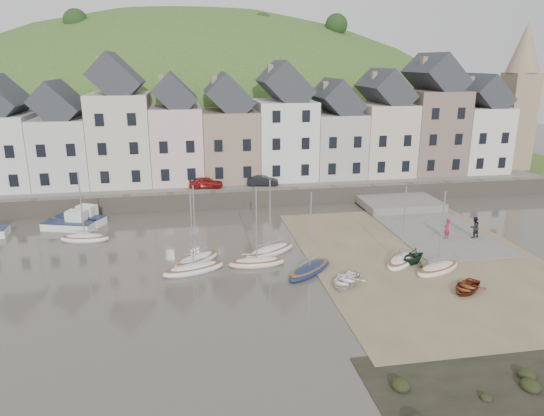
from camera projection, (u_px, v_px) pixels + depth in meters
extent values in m
plane|color=#433E35|center=(286.00, 269.00, 37.07)|extent=(160.00, 160.00, 0.00)
cube|color=#345622|center=(239.00, 170.00, 67.10)|extent=(90.00, 30.00, 1.50)
cube|color=slate|center=(250.00, 184.00, 56.01)|extent=(70.00, 7.00, 0.10)
cube|color=slate|center=(254.00, 198.00, 52.88)|extent=(70.00, 1.20, 1.80)
cube|color=#726245|center=(424.00, 259.00, 38.86)|extent=(18.00, 26.00, 0.06)
cube|color=slate|center=(425.00, 224.00, 47.06)|extent=(8.00, 18.00, 0.12)
ellipsoid|color=#345622|center=(200.00, 235.00, 98.05)|extent=(134.40, 84.00, 84.00)
cylinder|color=#382619|center=(78.00, 39.00, 73.74)|extent=(0.50, 0.50, 3.00)
sphere|color=#213D19|center=(76.00, 21.00, 73.04)|extent=(3.60, 3.60, 3.60)
cylinder|color=#382619|center=(174.00, 41.00, 79.81)|extent=(0.50, 0.50, 3.00)
sphere|color=#213D19|center=(173.00, 24.00, 79.10)|extent=(3.60, 3.60, 3.60)
cylinder|color=#382619|center=(262.00, 41.00, 80.21)|extent=(0.50, 0.50, 3.00)
sphere|color=#213D19|center=(262.00, 24.00, 79.50)|extent=(3.60, 3.60, 3.60)
cylinder|color=#382619|center=(336.00, 41.00, 81.23)|extent=(0.50, 0.50, 3.00)
sphere|color=#213D19|center=(336.00, 25.00, 80.52)|extent=(3.60, 3.60, 3.60)
cube|color=silver|center=(8.00, 151.00, 53.95)|extent=(6.00, 8.00, 8.00)
cube|color=silver|center=(66.00, 152.00, 54.99)|extent=(5.80, 8.00, 7.50)
cube|color=gray|center=(44.00, 90.00, 52.86)|extent=(0.60, 0.90, 1.40)
cube|color=beige|center=(122.00, 139.00, 55.64)|extent=(6.40, 8.00, 10.00)
cube|color=gray|center=(100.00, 63.00, 53.05)|extent=(0.60, 0.90, 1.40)
cube|color=beige|center=(177.00, 144.00, 56.84)|extent=(5.60, 8.00, 8.50)
cube|color=gray|center=(161.00, 81.00, 54.61)|extent=(0.60, 0.90, 1.40)
cube|color=gray|center=(230.00, 145.00, 57.88)|extent=(6.20, 8.00, 8.00)
cube|color=gray|center=(214.00, 82.00, 55.61)|extent=(0.60, 0.90, 1.40)
cube|color=silver|center=(284.00, 139.00, 58.80)|extent=(6.60, 8.00, 9.00)
cube|color=gray|center=(270.00, 71.00, 56.31)|extent=(0.60, 0.90, 1.40)
cube|color=#B1ABA2|center=(335.00, 144.00, 60.03)|extent=(5.80, 8.00, 7.50)
cube|color=gray|center=(325.00, 88.00, 57.91)|extent=(0.60, 0.90, 1.40)
cube|color=beige|center=(382.00, 139.00, 60.86)|extent=(6.00, 8.00, 8.50)
cube|color=gray|center=(374.00, 77.00, 58.56)|extent=(0.60, 0.90, 1.40)
cube|color=#7A6458|center=(430.00, 131.00, 61.67)|extent=(6.40, 8.00, 10.00)
cube|color=gray|center=(424.00, 62.00, 59.08)|extent=(0.60, 0.90, 1.40)
cube|color=silver|center=(475.00, 138.00, 62.96)|extent=(5.80, 8.00, 8.00)
cube|color=gray|center=(470.00, 82.00, 60.76)|extent=(0.60, 0.90, 1.40)
cube|color=#997F60|center=(515.00, 122.00, 63.28)|extent=(3.50, 3.50, 12.00)
cone|color=#997F60|center=(526.00, 47.00, 60.73)|extent=(4.00, 4.00, 6.00)
ellipsoid|color=white|center=(85.00, 239.00, 42.85)|extent=(4.31, 2.06, 0.84)
ellipsoid|color=brown|center=(85.00, 236.00, 42.78)|extent=(3.96, 1.88, 0.20)
cylinder|color=#B2B5B7|center=(81.00, 204.00, 41.97)|extent=(0.10, 0.10, 5.60)
cylinder|color=#B2B5B7|center=(84.00, 230.00, 42.63)|extent=(2.27, 0.40, 0.08)
ellipsoid|color=white|center=(196.00, 260.00, 38.15)|extent=(4.14, 3.82, 0.84)
ellipsoid|color=brown|center=(196.00, 258.00, 38.09)|extent=(3.80, 3.50, 0.20)
cylinder|color=#B2B5B7|center=(194.00, 222.00, 37.27)|extent=(0.10, 0.10, 5.60)
cylinder|color=#B2B5B7|center=(196.00, 251.00, 37.94)|extent=(1.80, 1.53, 0.08)
ellipsoid|color=beige|center=(257.00, 263.00, 37.70)|extent=(4.31, 1.55, 0.84)
ellipsoid|color=brown|center=(257.00, 260.00, 37.64)|extent=(3.96, 1.41, 0.20)
cylinder|color=#B2B5B7|center=(256.00, 224.00, 36.83)|extent=(0.10, 0.10, 5.60)
cylinder|color=#B2B5B7|center=(257.00, 254.00, 37.49)|extent=(2.36, 0.11, 0.08)
ellipsoid|color=white|center=(194.00, 269.00, 36.50)|extent=(4.92, 2.93, 0.84)
ellipsoid|color=brown|center=(194.00, 267.00, 36.43)|extent=(4.52, 2.68, 0.20)
cylinder|color=#B2B5B7|center=(192.00, 229.00, 35.62)|extent=(0.10, 0.10, 5.60)
cylinder|color=#B2B5B7|center=(193.00, 260.00, 36.28)|extent=(2.47, 0.91, 0.08)
ellipsoid|color=white|center=(270.00, 251.00, 39.97)|extent=(4.90, 3.76, 0.84)
ellipsoid|color=brown|center=(270.00, 249.00, 39.91)|extent=(4.50, 3.44, 0.20)
cylinder|color=#B2B5B7|center=(270.00, 215.00, 39.09)|extent=(0.10, 0.10, 5.60)
cylinder|color=#B2B5B7|center=(270.00, 243.00, 39.76)|extent=(2.31, 1.43, 0.08)
ellipsoid|color=#152243|center=(310.00, 270.00, 36.37)|extent=(4.62, 4.41, 0.84)
ellipsoid|color=brown|center=(310.00, 267.00, 36.31)|extent=(4.24, 4.04, 0.20)
cylinder|color=#B2B5B7|center=(310.00, 230.00, 35.49)|extent=(0.10, 0.10, 5.60)
cylinder|color=#B2B5B7|center=(310.00, 261.00, 36.16)|extent=(2.04, 1.88, 0.08)
ellipsoid|color=white|center=(401.00, 262.00, 37.94)|extent=(3.85, 3.87, 0.84)
ellipsoid|color=brown|center=(401.00, 259.00, 37.88)|extent=(3.53, 3.54, 0.20)
cylinder|color=#B2B5B7|center=(404.00, 223.00, 37.07)|extent=(0.10, 0.10, 5.60)
cylinder|color=#B2B5B7|center=(402.00, 252.00, 37.73)|extent=(1.59, 1.60, 0.08)
ellipsoid|color=beige|center=(438.00, 269.00, 36.56)|extent=(4.46, 3.15, 0.84)
ellipsoid|color=brown|center=(438.00, 266.00, 36.49)|extent=(4.10, 2.88, 0.20)
cylinder|color=#B2B5B7|center=(442.00, 229.00, 35.68)|extent=(0.10, 0.10, 5.60)
cylinder|color=#B2B5B7|center=(439.00, 260.00, 36.34)|extent=(2.14, 1.06, 0.08)
cube|color=white|center=(69.00, 226.00, 45.69)|extent=(5.00, 3.04, 0.70)
cube|color=#152243|center=(69.00, 222.00, 45.59)|extent=(4.93, 3.06, 0.08)
cube|color=white|center=(76.00, 216.00, 45.76)|extent=(1.93, 1.64, 1.00)
cube|color=white|center=(80.00, 220.00, 47.32)|extent=(5.01, 3.62, 0.70)
cube|color=#152243|center=(80.00, 217.00, 47.21)|extent=(4.95, 3.62, 0.08)
cube|color=white|center=(87.00, 210.00, 47.48)|extent=(2.02, 1.81, 1.00)
imported|color=white|center=(346.00, 281.00, 34.22)|extent=(3.73, 3.78, 0.64)
imported|color=#142E21|center=(414.00, 256.00, 37.76)|extent=(3.03, 2.88, 1.25)
imported|color=brown|center=(466.00, 287.00, 33.27)|extent=(3.60, 3.49, 0.61)
imported|color=#9E1C3E|center=(447.00, 229.00, 42.86)|extent=(0.79, 0.68, 1.82)
imported|color=black|center=(474.00, 227.00, 43.10)|extent=(1.06, 0.92, 1.88)
imported|color=maroon|center=(206.00, 182.00, 54.06)|extent=(3.79, 1.89, 1.24)
imported|color=black|center=(263.00, 181.00, 55.10)|extent=(3.60, 1.81, 1.13)
cube|color=black|center=(508.00, 379.00, 24.19)|extent=(14.00, 6.00, 0.05)
ellipsoid|color=black|center=(486.00, 398.00, 22.73)|extent=(0.54, 0.59, 0.35)
ellipsoid|color=black|center=(526.00, 375.00, 24.30)|extent=(0.83, 0.92, 0.54)
ellipsoid|color=black|center=(530.00, 386.00, 23.44)|extent=(0.90, 0.99, 0.59)
ellipsoid|color=black|center=(401.00, 385.00, 23.51)|extent=(0.89, 0.98, 0.58)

